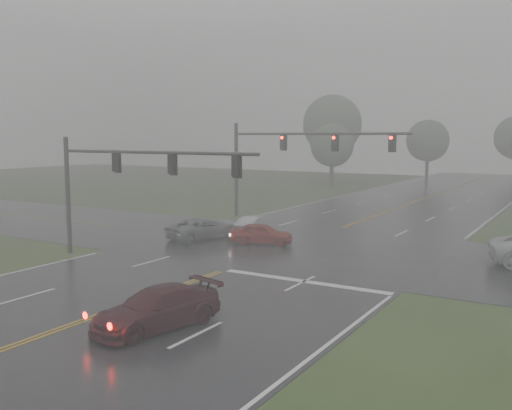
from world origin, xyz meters
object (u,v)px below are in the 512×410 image
Objects in this scene: signal_gantry_far at (285,151)px; signal_gantry_near at (119,174)px; sedan_maroon at (157,328)px; car_grey at (204,239)px; sedan_red at (262,244)px; sedan_silver at (255,235)px.

signal_gantry_near is at bearing -92.04° from signal_gantry_far.
car_grey is (-8.96, 15.18, 0.00)m from sedan_maroon.
sedan_maroon is 0.97× the size of car_grey.
sedan_maroon reaches higher than car_grey.
signal_gantry_far is (0.56, 10.34, 5.58)m from car_grey.
sedan_red is 1.00× the size of sedan_silver.
sedan_silver is (-6.98, 18.38, 0.00)m from sedan_maroon.
signal_gantry_near reaches higher than car_grey.
car_grey reaches higher than sedan_silver.
signal_gantry_far is at bearing 0.70° from sedan_red.
sedan_silver is 0.26× the size of signal_gantry_far.
sedan_silver is at bearing -102.95° from car_grey.
sedan_red is at bearing -155.70° from car_grey.
car_grey is 11.76m from signal_gantry_far.
sedan_red is at bearing 62.17° from signal_gantry_near.
sedan_silver is 12.01m from signal_gantry_near.
sedan_red is at bearing 125.49° from sedan_silver.
signal_gantry_far reaches higher than sedan_maroon.
sedan_silver is (-2.18, 2.80, 0.00)m from sedan_red.
car_grey is at bearing 134.47° from sedan_maroon.
sedan_silver is at bearing 18.70° from sedan_red.
sedan_maroon reaches higher than sedan_silver.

